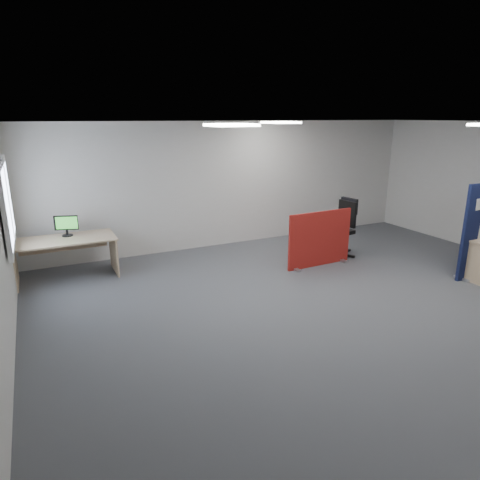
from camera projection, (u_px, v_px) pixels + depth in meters
name	position (u px, v px, depth m)	size (l,w,h in m)	color
floor	(330.00, 298.00, 6.82)	(9.00, 9.00, 0.00)	#4F5257
ceiling	(342.00, 123.00, 6.07)	(9.00, 7.00, 0.02)	white
wall_back	(236.00, 184.00, 9.47)	(9.00, 0.02, 2.70)	silver
window	(7.00, 204.00, 6.26)	(0.06, 1.70, 1.30)	white
ceiling_lights	(331.00, 124.00, 6.79)	(4.10, 4.10, 0.04)	white
red_divider	(320.00, 239.00, 8.18)	(1.42, 0.30, 1.07)	maroon
second_desk	(65.00, 248.00, 7.55)	(1.69, 0.84, 0.73)	#D7B88A
monitor_second	(66.00, 225.00, 7.58)	(0.40, 0.19, 0.37)	black
office_chair	(343.00, 224.00, 8.81)	(0.76, 0.76, 1.16)	black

